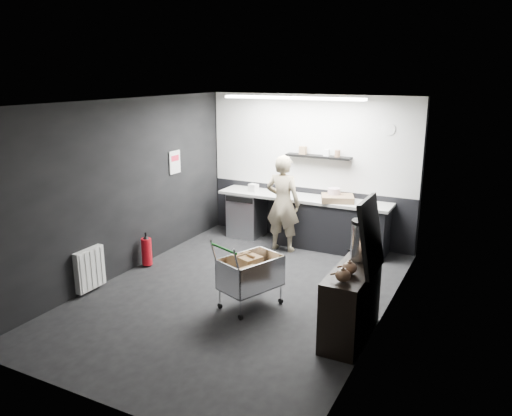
% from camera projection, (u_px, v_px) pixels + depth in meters
% --- Properties ---
extents(floor, '(5.50, 5.50, 0.00)m').
position_uv_depth(floor, '(239.00, 294.00, 7.16)').
color(floor, black).
rests_on(floor, ground).
extents(ceiling, '(5.50, 5.50, 0.00)m').
position_uv_depth(ceiling, '(237.00, 102.00, 6.45)').
color(ceiling, white).
rests_on(ceiling, wall_back).
extents(wall_back, '(5.50, 0.00, 5.50)m').
position_uv_depth(wall_back, '(310.00, 169.00, 9.17)').
color(wall_back, black).
rests_on(wall_back, floor).
extents(wall_front, '(5.50, 0.00, 5.50)m').
position_uv_depth(wall_front, '(88.00, 273.00, 4.44)').
color(wall_front, black).
rests_on(wall_front, floor).
extents(wall_left, '(0.00, 5.50, 5.50)m').
position_uv_depth(wall_left, '(124.00, 188.00, 7.68)').
color(wall_left, black).
rests_on(wall_left, floor).
extents(wall_right, '(0.00, 5.50, 5.50)m').
position_uv_depth(wall_right, '(385.00, 222.00, 5.93)').
color(wall_right, black).
rests_on(wall_right, floor).
extents(kitchen_wall_panel, '(3.95, 0.02, 1.70)m').
position_uv_depth(kitchen_wall_panel, '(310.00, 142.00, 9.02)').
color(kitchen_wall_panel, silver).
rests_on(kitchen_wall_panel, wall_back).
extents(dado_panel, '(3.95, 0.02, 1.00)m').
position_uv_depth(dado_panel, '(308.00, 214.00, 9.38)').
color(dado_panel, black).
rests_on(dado_panel, wall_back).
extents(floating_shelf, '(1.20, 0.22, 0.04)m').
position_uv_depth(floating_shelf, '(318.00, 156.00, 8.90)').
color(floating_shelf, black).
rests_on(floating_shelf, wall_back).
extents(wall_clock, '(0.20, 0.03, 0.20)m').
position_uv_depth(wall_clock, '(389.00, 129.00, 8.32)').
color(wall_clock, white).
rests_on(wall_clock, wall_back).
extents(poster, '(0.02, 0.30, 0.40)m').
position_uv_depth(poster, '(175.00, 162.00, 8.73)').
color(poster, silver).
rests_on(poster, wall_left).
extents(poster_red_band, '(0.02, 0.22, 0.10)m').
position_uv_depth(poster_red_band, '(175.00, 158.00, 8.71)').
color(poster_red_band, red).
rests_on(poster_red_band, poster).
extents(radiator, '(0.10, 0.50, 0.60)m').
position_uv_depth(radiator, '(90.00, 269.00, 7.14)').
color(radiator, white).
rests_on(radiator, wall_left).
extents(ceiling_strip, '(2.40, 0.20, 0.04)m').
position_uv_depth(ceiling_strip, '(292.00, 98.00, 8.05)').
color(ceiling_strip, white).
rests_on(ceiling_strip, ceiling).
extents(prep_counter, '(3.20, 0.61, 0.90)m').
position_uv_depth(prep_counter, '(309.00, 221.00, 9.06)').
color(prep_counter, black).
rests_on(prep_counter, floor).
extents(person, '(0.63, 0.42, 1.71)m').
position_uv_depth(person, '(283.00, 203.00, 8.71)').
color(person, beige).
rests_on(person, floor).
extents(shopping_cart, '(0.81, 1.05, 0.95)m').
position_uv_depth(shopping_cart, '(250.00, 275.00, 6.67)').
color(shopping_cart, silver).
rests_on(shopping_cart, floor).
extents(sideboard, '(0.49, 1.15, 1.72)m').
position_uv_depth(sideboard, '(353.00, 294.00, 5.88)').
color(sideboard, black).
rests_on(sideboard, floor).
extents(fire_extinguisher, '(0.17, 0.17, 0.55)m').
position_uv_depth(fire_extinguisher, '(147.00, 251.00, 8.12)').
color(fire_extinguisher, red).
rests_on(fire_extinguisher, floor).
extents(cardboard_box, '(0.66, 0.58, 0.11)m').
position_uv_depth(cardboard_box, '(337.00, 198.00, 8.66)').
color(cardboard_box, olive).
rests_on(cardboard_box, prep_counter).
extents(pink_tub, '(0.22, 0.22, 0.22)m').
position_uv_depth(pink_tub, '(334.00, 194.00, 8.72)').
color(pink_tub, silver).
rests_on(pink_tub, prep_counter).
extents(white_container, '(0.19, 0.16, 0.14)m').
position_uv_depth(white_container, '(253.00, 188.00, 9.37)').
color(white_container, white).
rests_on(white_container, prep_counter).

